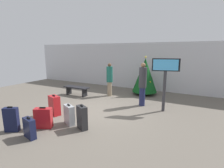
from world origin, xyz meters
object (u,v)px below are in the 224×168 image
at_px(suitcase_2, 11,120).
at_px(holiday_tree, 145,75).
at_px(waiting_bench, 76,89).
at_px(traveller_0, 143,83).
at_px(suitcase_3, 54,105).
at_px(suitcase_1, 82,118).
at_px(traveller_1, 110,79).
at_px(suitcase_5, 43,118).
at_px(suitcase_0, 29,128).
at_px(suitcase_4, 69,115).
at_px(flight_info_kiosk, 165,74).

bearing_deg(suitcase_2, holiday_tree, 70.11).
height_order(holiday_tree, waiting_bench, holiday_tree).
xyz_separation_m(traveller_0, suitcase_3, (-2.57, -2.59, -0.63)).
xyz_separation_m(holiday_tree, suitcase_2, (-2.20, -6.08, -0.70)).
bearing_deg(suitcase_1, traveller_1, 106.35).
bearing_deg(traveller_0, traveller_1, 159.19).
distance_m(waiting_bench, suitcase_3, 2.81).
bearing_deg(suitcase_3, traveller_0, 45.17).
bearing_deg(suitcase_1, waiting_bench, 131.99).
bearing_deg(holiday_tree, suitcase_2, -109.89).
xyz_separation_m(suitcase_1, suitcase_5, (-1.11, -0.51, -0.05)).
bearing_deg(suitcase_0, suitcase_5, 105.19).
relative_size(traveller_1, suitcase_2, 2.24).
xyz_separation_m(traveller_1, suitcase_4, (0.53, -3.74, -0.60)).
relative_size(suitcase_3, suitcase_5, 1.13).
height_order(flight_info_kiosk, suitcase_3, flight_info_kiosk).
xyz_separation_m(waiting_bench, suitcase_0, (1.79, -4.16, -0.07)).
height_order(waiting_bench, suitcase_1, suitcase_1).
height_order(suitcase_1, suitcase_5, suitcase_1).
height_order(suitcase_0, suitcase_4, suitcase_4).
height_order(suitcase_0, suitcase_5, suitcase_5).
relative_size(traveller_1, suitcase_4, 2.57).
height_order(suitcase_2, suitcase_5, suitcase_2).
height_order(traveller_0, suitcase_1, traveller_0).
xyz_separation_m(suitcase_1, suitcase_4, (-0.58, 0.08, -0.05)).
xyz_separation_m(suitcase_0, suitcase_4, (0.36, 1.19, 0.04)).
xyz_separation_m(holiday_tree, waiting_bench, (-3.18, -1.92, -0.72)).
bearing_deg(suitcase_2, suitcase_4, 45.59).
bearing_deg(traveller_0, suitcase_0, -114.24).
xyz_separation_m(holiday_tree, suitcase_1, (-0.45, -4.96, -0.71)).
distance_m(suitcase_4, suitcase_5, 0.78).
distance_m(flight_info_kiosk, suitcase_2, 5.44).
relative_size(holiday_tree, suitcase_5, 3.10).
height_order(waiting_bench, suitcase_3, suitcase_3).
distance_m(suitcase_2, suitcase_3, 1.57).
relative_size(suitcase_2, suitcase_4, 1.15).
bearing_deg(suitcase_1, suitcase_0, -130.10).
bearing_deg(traveller_0, suitcase_2, -122.84).
bearing_deg(suitcase_0, suitcase_1, 49.90).
bearing_deg(suitcase_3, suitcase_4, -19.56).
bearing_deg(suitcase_5, waiting_bench, 114.63).
xyz_separation_m(waiting_bench, suitcase_4, (2.15, -2.96, -0.04)).
bearing_deg(suitcase_4, suitcase_3, 160.44).
relative_size(waiting_bench, traveller_0, 0.77).
height_order(waiting_bench, suitcase_0, suitcase_0).
bearing_deg(suitcase_1, flight_info_kiosk, 55.54).
xyz_separation_m(traveller_1, suitcase_1, (1.12, -3.82, -0.56)).
xyz_separation_m(flight_info_kiosk, suitcase_5, (-3.01, -3.27, -1.17)).
relative_size(suitcase_0, suitcase_4, 0.89).
height_order(flight_info_kiosk, suitcase_0, flight_info_kiosk).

